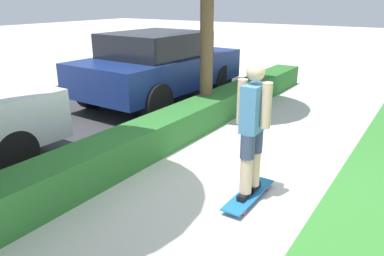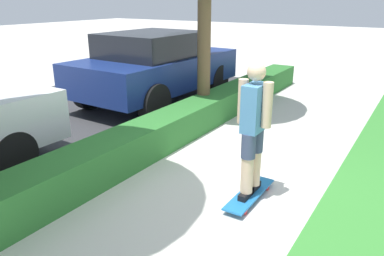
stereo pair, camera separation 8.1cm
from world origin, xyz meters
name	(u,v)px [view 2 (the right image)]	position (x,y,z in m)	size (l,w,h in m)	color
ground_plane	(235,187)	(0.00, 0.00, 0.00)	(60.00, 60.00, 0.00)	beige
street_asphalt	(29,128)	(0.00, 4.20, 0.00)	(12.55, 5.00, 0.01)	#38383A
hedge_row	(137,144)	(0.00, 1.60, 0.25)	(12.55, 0.60, 0.49)	#2D702D
skateboard	(250,194)	(-0.20, -0.28, 0.07)	(0.97, 0.24, 0.08)	#1E6BAD
skater_person	(253,128)	(-0.20, -0.28, 0.90)	(0.48, 0.40, 1.54)	black
parked_car_middle	(155,66)	(2.72, 3.33, 0.83)	(4.01, 2.04, 1.56)	navy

